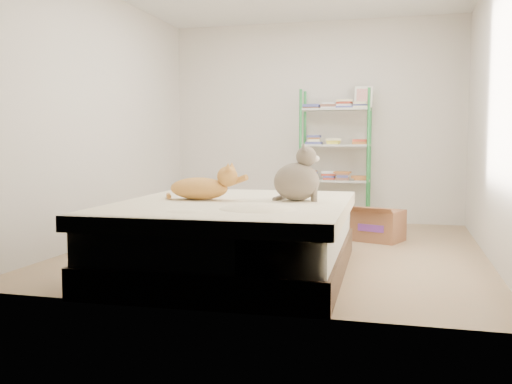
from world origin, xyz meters
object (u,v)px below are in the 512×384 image
(bed, at_px, (234,236))
(grey_cat, at_px, (297,173))
(white_bin, at_px, (189,207))
(shelf_unit, at_px, (336,153))
(cardboard_box, at_px, (378,225))
(orange_cat, at_px, (199,186))

(bed, xyz_separation_m, grey_cat, (0.47, 0.15, 0.51))
(bed, xyz_separation_m, white_bin, (-1.39, 2.56, -0.09))
(grey_cat, bearing_deg, shelf_unit, -12.04)
(shelf_unit, distance_m, cardboard_box, 1.51)
(grey_cat, relative_size, shelf_unit, 0.26)
(orange_cat, relative_size, cardboard_box, 0.98)
(bed, bearing_deg, shelf_unit, 79.26)
(grey_cat, bearing_deg, white_bin, 25.39)
(grey_cat, distance_m, cardboard_box, 1.81)
(cardboard_box, relative_size, white_bin, 1.54)
(grey_cat, bearing_deg, bed, 95.69)
(bed, xyz_separation_m, shelf_unit, (0.46, 2.93, 0.61))
(cardboard_box, bearing_deg, shelf_unit, 138.07)
(bed, distance_m, orange_cat, 0.51)
(orange_cat, relative_size, grey_cat, 1.30)
(white_bin, bearing_deg, shelf_unit, 11.25)
(cardboard_box, height_order, white_bin, same)
(orange_cat, bearing_deg, grey_cat, 7.85)
(grey_cat, relative_size, white_bin, 1.16)
(orange_cat, distance_m, cardboard_box, 2.25)
(orange_cat, height_order, cardboard_box, orange_cat)
(orange_cat, distance_m, grey_cat, 0.81)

